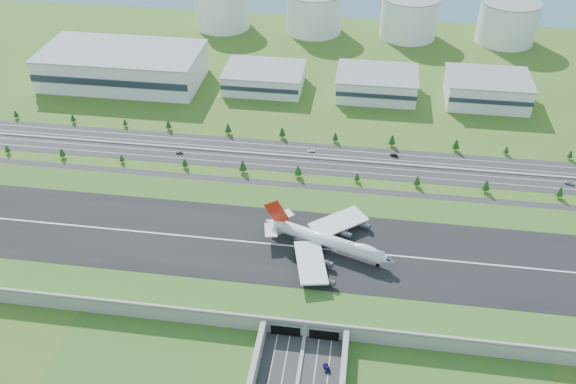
# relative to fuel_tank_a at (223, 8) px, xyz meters

# --- Properties ---
(ground) EXTENTS (1200.00, 1200.00, 0.00)m
(ground) POSITION_rel_fuel_tank_a_xyz_m (120.00, -310.00, -17.50)
(ground) COLOR #2A561B
(ground) RESTS_ON ground
(airfield_deck) EXTENTS (520.00, 100.00, 9.20)m
(airfield_deck) POSITION_rel_fuel_tank_a_xyz_m (120.00, -310.09, -13.38)
(airfield_deck) COLOR gray
(airfield_deck) RESTS_ON ground
(north_expressway) EXTENTS (560.00, 36.00, 0.12)m
(north_expressway) POSITION_rel_fuel_tank_a_xyz_m (120.00, -215.00, -17.44)
(north_expressway) COLOR #28282B
(north_expressway) RESTS_ON ground
(tree_row) EXTENTS (500.07, 48.67, 8.46)m
(tree_row) POSITION_rel_fuel_tank_a_xyz_m (145.33, -215.07, -12.81)
(tree_row) COLOR #3D2819
(tree_row) RESTS_ON ground
(hangar_west) EXTENTS (120.00, 60.00, 25.00)m
(hangar_west) POSITION_rel_fuel_tank_a_xyz_m (-50.00, -125.00, -5.00)
(hangar_west) COLOR silver
(hangar_west) RESTS_ON ground
(hangar_mid_a) EXTENTS (58.00, 42.00, 15.00)m
(hangar_mid_a) POSITION_rel_fuel_tank_a_xyz_m (60.00, -120.00, -10.00)
(hangar_mid_a) COLOR silver
(hangar_mid_a) RESTS_ON ground
(hangar_mid_b) EXTENTS (58.00, 42.00, 17.00)m
(hangar_mid_b) POSITION_rel_fuel_tank_a_xyz_m (145.00, -120.00, -9.00)
(hangar_mid_b) COLOR silver
(hangar_mid_b) RESTS_ON ground
(hangar_mid_c) EXTENTS (58.00, 42.00, 19.00)m
(hangar_mid_c) POSITION_rel_fuel_tank_a_xyz_m (225.00, -120.00, -8.00)
(hangar_mid_c) COLOR silver
(hangar_mid_c) RESTS_ON ground
(fuel_tank_a) EXTENTS (50.00, 50.00, 35.00)m
(fuel_tank_a) POSITION_rel_fuel_tank_a_xyz_m (0.00, 0.00, 0.00)
(fuel_tank_a) COLOR silver
(fuel_tank_a) RESTS_ON ground
(fuel_tank_b) EXTENTS (50.00, 50.00, 35.00)m
(fuel_tank_b) POSITION_rel_fuel_tank_a_xyz_m (85.00, 0.00, 0.00)
(fuel_tank_b) COLOR silver
(fuel_tank_b) RESTS_ON ground
(fuel_tank_c) EXTENTS (50.00, 50.00, 35.00)m
(fuel_tank_c) POSITION_rel_fuel_tank_a_xyz_m (170.00, 0.00, 0.00)
(fuel_tank_c) COLOR silver
(fuel_tank_c) RESTS_ON ground
(fuel_tank_d) EXTENTS (50.00, 50.00, 35.00)m
(fuel_tank_d) POSITION_rel_fuel_tank_a_xyz_m (255.00, 0.00, 0.00)
(fuel_tank_d) COLOR silver
(fuel_tank_d) RESTS_ON ground
(boeing_747) EXTENTS (67.67, 62.93, 21.70)m
(boeing_747) POSITION_rel_fuel_tank_a_xyz_m (125.32, -310.27, -3.35)
(boeing_747) COLOR silver
(boeing_747) RESTS_ON airfield_deck
(car_2) EXTENTS (3.96, 5.54, 1.40)m
(car_2) POSITION_rel_fuel_tank_a_xyz_m (131.16, -376.14, -16.68)
(car_2) COLOR #0C0D3F
(car_2) RESTS_ON ground
(car_4) EXTENTS (4.73, 2.25, 1.56)m
(car_4) POSITION_rel_fuel_tank_a_xyz_m (22.44, -221.87, -16.60)
(car_4) COLOR #4D4C51
(car_4) RESTS_ON ground
(car_5) EXTENTS (5.35, 3.18, 1.66)m
(car_5) POSITION_rel_fuel_tank_a_xyz_m (158.95, -205.52, -16.55)
(car_5) COLOR black
(car_5) RESTS_ON ground
(car_6) EXTENTS (6.18, 4.53, 1.56)m
(car_6) POSITION_rel_fuel_tank_a_xyz_m (262.77, -221.74, -16.60)
(car_6) COLOR #AFAEB3
(car_6) RESTS_ON ground
(car_7) EXTENTS (4.92, 2.87, 1.34)m
(car_7) POSITION_rel_fuel_tank_a_xyz_m (105.72, -207.66, -16.71)
(car_7) COLOR white
(car_7) RESTS_ON ground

